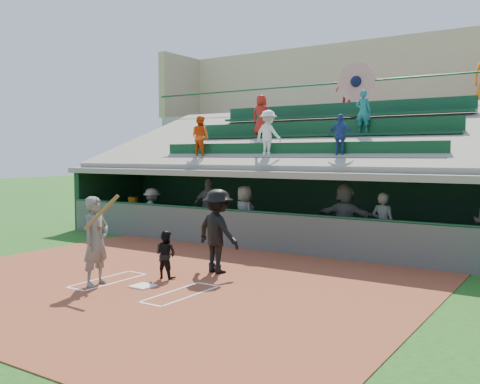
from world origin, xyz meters
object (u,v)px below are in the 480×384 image
Objects in this scene: catcher at (166,254)px; white_table at (135,217)px; batter_at_plate at (96,241)px; home_plate at (143,286)px; water_cooler at (133,202)px.

white_table is at bearing -45.24° from catcher.
batter_at_plate is 2.19× the size of white_table.
home_plate is 0.22× the size of batter_at_plate.
home_plate is 9.27m from water_cooler.
water_cooler is at bearing -44.81° from catcher.
batter_at_plate reaches higher than water_cooler.
home_plate is 1.37m from batter_at_plate.
home_plate is at bearing 94.55° from catcher.
home_plate is at bearing -44.35° from water_cooler.
batter_at_plate is 5.45× the size of water_cooler.
catcher reaches higher than white_table.
water_cooler is (-0.02, -0.06, 0.57)m from white_table.
white_table is (-6.43, 5.64, -0.12)m from catcher.
home_plate is 1.20× the size of water_cooler.
water_cooler is at bearing 135.65° from home_plate.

